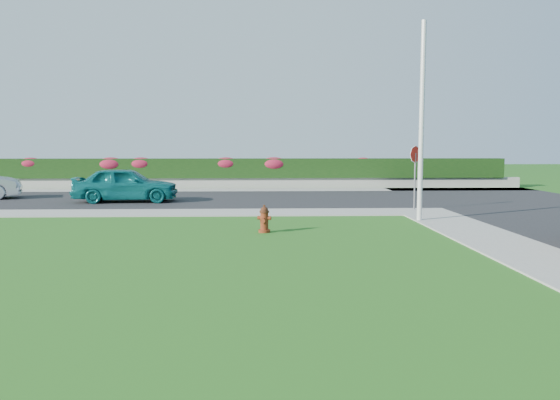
{
  "coord_description": "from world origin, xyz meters",
  "views": [
    {
      "loc": [
        1.02,
        -10.7,
        2.44
      ],
      "look_at": [
        1.56,
        4.7,
        0.9
      ],
      "focal_mm": 35.0,
      "sensor_mm": 36.0,
      "label": 1
    }
  ],
  "objects_px": {
    "stop_sign": "(415,163)",
    "fire_hydrant": "(264,219)",
    "sedan_teal": "(126,184)",
    "utility_pole": "(422,122)"
  },
  "relations": [
    {
      "from": "stop_sign",
      "to": "fire_hydrant",
      "type": "bearing_deg",
      "value": -154.37
    },
    {
      "from": "sedan_teal",
      "to": "stop_sign",
      "type": "xyz_separation_m",
      "value": [
        11.58,
        -3.19,
        1.02
      ]
    },
    {
      "from": "fire_hydrant",
      "to": "stop_sign",
      "type": "relative_size",
      "value": 0.32
    },
    {
      "from": "sedan_teal",
      "to": "utility_pole",
      "type": "distance_m",
      "value": 12.74
    },
    {
      "from": "fire_hydrant",
      "to": "stop_sign",
      "type": "xyz_separation_m",
      "value": [
        5.7,
        5.05,
        1.44
      ]
    },
    {
      "from": "utility_pole",
      "to": "stop_sign",
      "type": "bearing_deg",
      "value": 77.28
    },
    {
      "from": "sedan_teal",
      "to": "stop_sign",
      "type": "bearing_deg",
      "value": -108.64
    },
    {
      "from": "fire_hydrant",
      "to": "stop_sign",
      "type": "distance_m",
      "value": 7.75
    },
    {
      "from": "sedan_teal",
      "to": "utility_pole",
      "type": "bearing_deg",
      "value": -122.43
    },
    {
      "from": "stop_sign",
      "to": "sedan_teal",
      "type": "bearing_deg",
      "value": 148.64
    }
  ]
}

